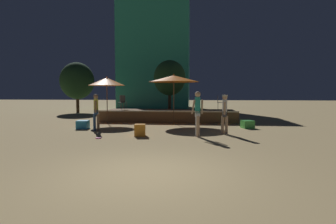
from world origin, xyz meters
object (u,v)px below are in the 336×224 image
at_px(person_0, 225,112).
at_px(bistro_chair_0, 123,100).
at_px(cube_seat_0, 83,125).
at_px(background_tree_1, 77,81).
at_px(frisbee_disc, 98,138).
at_px(cube_seat_1, 247,124).
at_px(person_1, 96,111).
at_px(person_2, 198,111).
at_px(bistro_chair_1, 219,101).
at_px(bistro_chair_2, 122,101).
at_px(patio_umbrella_0, 174,79).
at_px(patio_umbrella_1, 107,82).
at_px(cube_seat_2, 140,130).
at_px(background_tree_0, 170,78).

height_order(person_0, bistro_chair_0, person_0).
xyz_separation_m(cube_seat_0, background_tree_1, (-5.18, 10.56, 2.70)).
xyz_separation_m(person_0, bistro_chair_0, (-6.25, 5.90, 0.31)).
bearing_deg(frisbee_disc, background_tree_1, 117.89).
bearing_deg(cube_seat_1, bistro_chair_0, 153.64).
height_order(person_1, person_2, person_2).
bearing_deg(person_1, bistro_chair_1, -155.10).
relative_size(person_2, bistro_chair_2, 2.08).
height_order(patio_umbrella_0, background_tree_1, background_tree_1).
bearing_deg(cube_seat_1, person_1, -167.47).
relative_size(bistro_chair_0, bistro_chair_2, 1.00).
relative_size(patio_umbrella_1, bistro_chair_2, 3.10).
distance_m(cube_seat_0, person_2, 6.11).
distance_m(cube_seat_2, person_2, 2.53).
distance_m(patio_umbrella_0, bistro_chair_0, 4.62).
distance_m(patio_umbrella_0, cube_seat_0, 5.61).
xyz_separation_m(cube_seat_2, bistro_chair_1, (3.82, 6.37, 1.05)).
distance_m(cube_seat_0, bistro_chair_1, 8.51).
xyz_separation_m(cube_seat_1, background_tree_0, (-5.07, 10.58, 3.00)).
xyz_separation_m(bistro_chair_0, bistro_chair_2, (0.29, -1.12, 0.00)).
bearing_deg(background_tree_1, cube_seat_2, -55.65).
bearing_deg(bistro_chair_2, person_2, -25.83).
height_order(cube_seat_1, person_2, person_2).
height_order(person_0, background_tree_1, background_tree_1).
relative_size(patio_umbrella_1, background_tree_0, 0.58).
relative_size(person_0, background_tree_0, 0.36).
relative_size(cube_seat_1, cube_seat_2, 1.33).
bearing_deg(bistro_chair_2, person_1, -67.06).
distance_m(patio_umbrella_1, background_tree_1, 9.93).
relative_size(bistro_chair_2, background_tree_1, 0.20).
bearing_deg(cube_seat_1, bistro_chair_2, 160.05).
height_order(background_tree_0, background_tree_1, background_tree_0).
relative_size(patio_umbrella_0, person_2, 1.56).
xyz_separation_m(patio_umbrella_1, bistro_chair_0, (0.24, 2.47, -1.18)).
bearing_deg(background_tree_0, cube_seat_1, -64.37).
bearing_deg(cube_seat_0, cube_seat_1, 7.31).
height_order(patio_umbrella_1, bistro_chair_2, patio_umbrella_1).
relative_size(patio_umbrella_0, bistro_chair_1, 3.24).
distance_m(cube_seat_2, person_1, 2.87).
distance_m(person_0, bistro_chair_2, 7.65).
bearing_deg(background_tree_0, person_2, -79.55).
height_order(person_0, background_tree_0, background_tree_0).
height_order(person_2, bistro_chair_2, person_2).
distance_m(patio_umbrella_1, background_tree_0, 9.70).
xyz_separation_m(person_1, background_tree_0, (2.34, 12.22, 2.23)).
bearing_deg(frisbee_disc, bistro_chair_0, 98.54).
xyz_separation_m(cube_seat_0, bistro_chair_1, (7.18, 4.43, 1.09)).
bearing_deg(cube_seat_2, person_0, 14.06).
distance_m(person_0, background_tree_0, 13.39).
bearing_deg(bistro_chair_1, cube_seat_2, 154.56).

